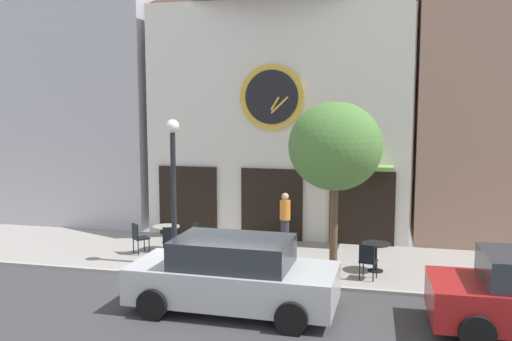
# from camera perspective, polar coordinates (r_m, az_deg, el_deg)

# --- Properties ---
(ground_plane) EXTENTS (27.62, 9.72, 0.13)m
(ground_plane) POSITION_cam_1_polar(r_m,az_deg,el_deg) (13.35, -3.87, -12.07)
(ground_plane) COLOR gray
(clock_building) EXTENTS (8.53, 3.49, 9.23)m
(clock_building) POSITION_cam_1_polar(r_m,az_deg,el_deg) (18.36, 2.42, 8.20)
(clock_building) COLOR silver
(clock_building) RESTS_ON ground_plane
(neighbor_building_left) EXTENTS (6.96, 4.45, 12.89)m
(neighbor_building_left) POSITION_cam_1_polar(r_m,az_deg,el_deg) (22.43, -18.05, 11.96)
(neighbor_building_left) COLOR #B2B2BC
(neighbor_building_left) RESTS_ON ground_plane
(street_lamp) EXTENTS (0.36, 0.36, 3.93)m
(street_lamp) POSITION_cam_1_polar(r_m,az_deg,el_deg) (14.76, -8.60, -2.22)
(street_lamp) COLOR black
(street_lamp) RESTS_ON ground_plane
(street_tree) EXTENTS (2.32, 2.09, 4.40)m
(street_tree) POSITION_cam_1_polar(r_m,az_deg,el_deg) (13.60, 8.26, 2.45)
(street_tree) COLOR brown
(street_tree) RESTS_ON ground_plane
(cafe_table_center_right) EXTENTS (0.79, 0.79, 0.74)m
(cafe_table_center_right) POSITION_cam_1_polar(r_m,az_deg,el_deg) (16.53, -9.35, -6.39)
(cafe_table_center_right) COLOR black
(cafe_table_center_right) RESTS_ON ground_plane
(cafe_table_near_curb) EXTENTS (0.62, 0.62, 0.75)m
(cafe_table_near_curb) POSITION_cam_1_polar(r_m,az_deg,el_deg) (14.86, -2.17, -8.00)
(cafe_table_near_curb) COLOR black
(cafe_table_near_curb) RESTS_ON ground_plane
(cafe_table_center_left) EXTENTS (0.74, 0.74, 0.75)m
(cafe_table_center_left) POSITION_cam_1_polar(r_m,az_deg,el_deg) (14.64, 12.41, -8.20)
(cafe_table_center_left) COLOR black
(cafe_table_center_left) RESTS_ON ground_plane
(cafe_chair_outer) EXTENTS (0.45, 0.45, 0.90)m
(cafe_chair_outer) POSITION_cam_1_polar(r_m,az_deg,el_deg) (14.06, -2.82, -8.73)
(cafe_chair_outer) COLOR black
(cafe_chair_outer) RESTS_ON ground_plane
(cafe_chair_near_tree) EXTENTS (0.50, 0.50, 0.90)m
(cafe_chair_near_tree) POSITION_cam_1_polar(r_m,az_deg,el_deg) (15.74, -9.00, -7.12)
(cafe_chair_near_tree) COLOR black
(cafe_chair_near_tree) RESTS_ON ground_plane
(cafe_chair_near_lamp) EXTENTS (0.47, 0.47, 0.90)m
(cafe_chair_near_lamp) POSITION_cam_1_polar(r_m,az_deg,el_deg) (16.14, -6.72, -6.73)
(cafe_chair_near_lamp) COLOR black
(cafe_chair_near_lamp) RESTS_ON ground_plane
(cafe_chair_left_end) EXTENTS (0.48, 0.48, 0.90)m
(cafe_chair_left_end) POSITION_cam_1_polar(r_m,az_deg,el_deg) (13.90, 11.58, -9.04)
(cafe_chair_left_end) COLOR black
(cafe_chair_left_end) RESTS_ON ground_plane
(cafe_chair_facing_wall) EXTENTS (0.56, 0.56, 0.90)m
(cafe_chair_facing_wall) POSITION_cam_1_polar(r_m,az_deg,el_deg) (16.32, -12.19, -6.70)
(cafe_chair_facing_wall) COLOR black
(cafe_chair_facing_wall) RESTS_ON ground_plane
(pedestrian_orange) EXTENTS (0.36, 0.36, 1.67)m
(pedestrian_orange) POSITION_cam_1_polar(r_m,az_deg,el_deg) (16.66, 3.05, -5.10)
(pedestrian_orange) COLOR #2D2D38
(pedestrian_orange) RESTS_ON ground_plane
(parked_car_silver) EXTENTS (4.34, 2.11, 1.55)m
(parked_car_silver) POSITION_cam_1_polar(r_m,az_deg,el_deg) (11.64, -2.39, -10.85)
(parked_car_silver) COLOR #B7BABF
(parked_car_silver) RESTS_ON ground_plane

